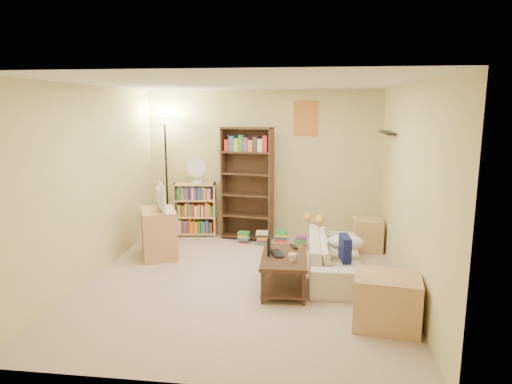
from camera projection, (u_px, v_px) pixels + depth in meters
room at (243, 156)px, 5.61m from camera, size 4.50×4.54×2.52m
sofa at (335, 256)px, 6.07m from camera, size 1.81×0.76×0.52m
navy_pillow at (345, 248)px, 5.64m from camera, size 0.14×0.35×0.31m
cream_blanket at (346, 242)px, 6.07m from camera, size 0.48×0.34×0.21m
tabby_cat at (317, 219)px, 6.71m from camera, size 0.41×0.15×0.14m
coffee_table at (284, 267)px, 5.58m from camera, size 0.58×1.00×0.44m
laptop at (281, 253)px, 5.60m from camera, size 0.43×0.39×0.02m
laptop_screen at (269, 244)px, 5.59m from camera, size 0.03×0.33×0.22m
mug at (292, 258)px, 5.33m from camera, size 0.11×0.11×0.10m
tv_remote at (294, 247)px, 5.87m from camera, size 0.11×0.18×0.02m
tv_stand at (159, 233)px, 6.80m from camera, size 0.72×0.81×0.72m
television at (157, 197)px, 6.70m from camera, size 0.71×0.57×0.37m
tall_bookshelf at (247, 181)px, 7.60m from camera, size 0.88×0.40×1.89m
short_bookshelf at (195, 209)px, 7.92m from camera, size 0.75×0.38×0.92m
desk_fan at (196, 170)px, 7.74m from camera, size 0.33×0.18×0.44m
floor_lamp at (165, 141)px, 7.80m from camera, size 0.35×0.35×2.06m
side_table at (367, 235)px, 7.11m from camera, size 0.47×0.47×0.50m
end_cabinet at (387, 301)px, 4.66m from camera, size 0.72×0.63×0.54m
book_stacks at (283, 240)px, 7.34m from camera, size 1.47×0.41×0.25m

